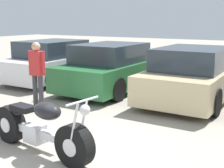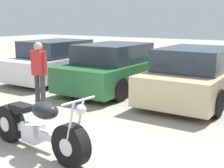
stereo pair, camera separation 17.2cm
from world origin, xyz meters
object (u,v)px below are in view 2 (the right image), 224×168
Objects in this scene: person_standing at (39,69)px; motorcycle at (36,127)px; parked_car_champagne at (197,76)px; parked_car_green at (117,68)px; parked_car_white at (60,61)px.

motorcycle is at bearing -45.64° from person_standing.
motorcycle is 4.81m from parked_car_champagne.
parked_car_green is 2.74m from person_standing.
parked_car_white is at bearing 123.84° from person_standing.
parked_car_white is at bearing 177.73° from parked_car_champagne.
parked_car_white is at bearing 175.36° from parked_car_green.
parked_car_green is (2.49, -0.20, 0.00)m from parked_car_white.
motorcycle is 1.41× the size of person_standing.
person_standing is (1.92, -2.87, 0.28)m from parked_car_white.
motorcycle is 0.53× the size of parked_car_champagne.
parked_car_green and parked_car_champagne have the same top height.
parked_car_champagne is 2.63× the size of person_standing.
parked_car_white and parked_car_champagne have the same top height.
person_standing is (-0.57, -2.67, 0.28)m from parked_car_green.
motorcycle is 2.85m from person_standing.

